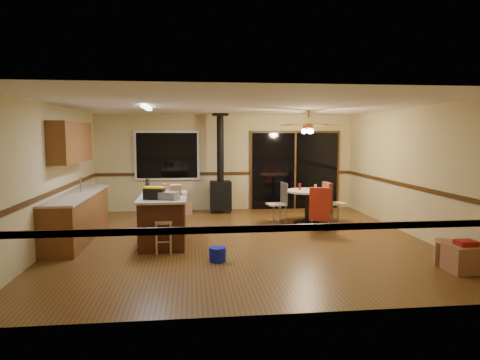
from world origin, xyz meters
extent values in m
plane|color=brown|center=(0.00, 0.00, 0.00)|extent=(7.00, 7.00, 0.00)
plane|color=silver|center=(0.00, 0.00, 2.60)|extent=(7.00, 7.00, 0.00)
plane|color=tan|center=(0.00, 3.50, 1.30)|extent=(7.00, 0.00, 7.00)
plane|color=tan|center=(0.00, -3.50, 1.30)|extent=(7.00, 0.00, 7.00)
plane|color=tan|center=(-3.50, 0.00, 1.30)|extent=(0.00, 7.00, 7.00)
plane|color=tan|center=(3.50, 0.00, 1.30)|extent=(0.00, 7.00, 7.00)
cube|color=black|center=(-1.60, 3.45, 1.50)|extent=(1.72, 0.10, 1.32)
cube|color=black|center=(1.90, 3.45, 1.05)|extent=(2.52, 0.10, 2.10)
cube|color=brown|center=(-3.20, 0.50, 0.43)|extent=(0.60, 3.00, 0.86)
cube|color=#BCA892|center=(-3.20, 0.50, 0.88)|extent=(0.64, 3.04, 0.04)
cube|color=brown|center=(-3.33, 0.70, 1.90)|extent=(0.35, 2.00, 0.80)
cube|color=#3D1B0F|center=(-1.50, 0.00, 0.43)|extent=(0.80, 1.60, 0.86)
cube|color=#BCA892|center=(-1.50, 0.00, 0.88)|extent=(0.88, 1.68, 0.04)
cube|color=black|center=(-0.20, 3.05, 0.46)|extent=(0.55, 0.50, 0.75)
cylinder|color=black|center=(-0.20, 3.05, 1.71)|extent=(0.18, 0.18, 1.77)
cylinder|color=brown|center=(1.68, 1.38, 2.25)|extent=(0.24, 0.24, 0.10)
cylinder|color=brown|center=(1.68, 1.38, 2.52)|extent=(0.05, 0.05, 0.16)
sphere|color=#FFD88C|center=(1.68, 1.38, 2.13)|extent=(0.16, 0.16, 0.16)
cube|color=white|center=(-1.80, 0.30, 2.56)|extent=(0.10, 1.20, 0.04)
cube|color=slate|center=(-1.42, -0.47, 0.97)|extent=(0.49, 0.40, 0.13)
cube|color=black|center=(-1.63, -0.42, 1.00)|extent=(0.39, 0.26, 0.20)
cube|color=gold|center=(-1.63, -0.42, 1.11)|extent=(0.40, 0.27, 0.03)
cube|color=#905F40|center=(-1.27, 0.12, 1.00)|extent=(0.21, 0.29, 0.19)
cylinder|color=black|center=(-1.82, 0.31, 1.04)|extent=(0.10, 0.10, 0.29)
cylinder|color=#D84C8C|center=(-1.47, -0.14, 1.02)|extent=(0.10, 0.10, 0.24)
cylinder|color=white|center=(-1.51, 0.42, 0.99)|extent=(0.07, 0.07, 0.18)
cylinder|color=tan|center=(-1.45, -0.75, 0.28)|extent=(0.38, 0.38, 0.57)
cylinder|color=#0D19B6|center=(-0.56, -1.35, 0.12)|extent=(0.28, 0.28, 0.23)
cylinder|color=black|center=(1.68, 1.38, 0.02)|extent=(0.61, 0.61, 0.04)
cylinder|color=black|center=(1.68, 1.38, 0.39)|extent=(0.10, 0.10, 0.70)
cylinder|color=#BCA892|center=(1.68, 1.38, 0.76)|extent=(0.98, 0.98, 0.04)
cylinder|color=#590C14|center=(1.53, 1.48, 0.86)|extent=(0.06, 0.06, 0.16)
cylinder|color=beige|center=(1.86, 1.33, 0.85)|extent=(0.07, 0.07, 0.14)
cube|color=#BCA98C|center=(0.98, 1.48, 0.45)|extent=(0.46, 0.46, 0.03)
cube|color=slate|center=(1.17, 1.51, 0.70)|extent=(0.09, 0.40, 0.50)
cube|color=#BCA98C|center=(1.78, 0.68, 0.45)|extent=(0.51, 0.51, 0.03)
cube|color=slate|center=(1.72, 0.50, 0.70)|extent=(0.39, 0.17, 0.50)
cube|color=#9E2312|center=(1.71, 0.48, 0.60)|extent=(0.45, 0.25, 0.70)
cube|color=#BCA98C|center=(2.38, 1.43, 0.45)|extent=(0.42, 0.42, 0.03)
cube|color=slate|center=(2.19, 1.42, 0.70)|extent=(0.05, 0.40, 0.50)
cube|color=#53261F|center=(2.17, 1.42, 0.60)|extent=(0.13, 0.45, 0.70)
cube|color=#905F40|center=(-1.22, 2.89, 0.18)|extent=(0.53, 0.47, 0.36)
cube|color=#905F40|center=(3.10, -2.30, 0.20)|extent=(0.54, 0.45, 0.40)
cube|color=#905F40|center=(3.10, -1.95, 0.18)|extent=(0.59, 0.57, 0.37)
cube|color=maroon|center=(3.10, -2.30, 0.44)|extent=(0.28, 0.24, 0.07)
camera|label=1|loc=(-0.97, -8.12, 2.04)|focal=32.00mm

